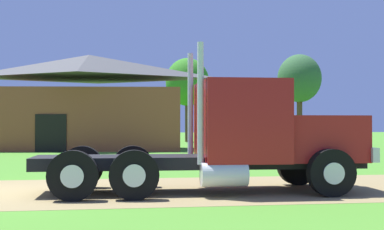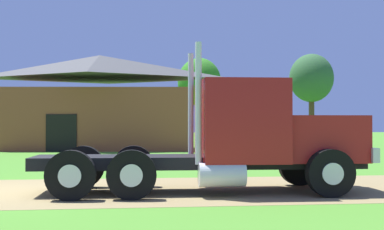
# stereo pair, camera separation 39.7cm
# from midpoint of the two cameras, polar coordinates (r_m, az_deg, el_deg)

# --- Properties ---
(ground_plane) EXTENTS (200.00, 200.00, 0.00)m
(ground_plane) POSITION_cam_midpoint_polar(r_m,az_deg,el_deg) (13.31, -18.60, -7.76)
(ground_plane) COLOR #488628
(dirt_track) EXTENTS (120.00, 5.64, 0.01)m
(dirt_track) POSITION_cam_midpoint_polar(r_m,az_deg,el_deg) (13.31, -18.60, -7.74)
(dirt_track) COLOR olive
(dirt_track) RESTS_ON ground_plane
(truck_foreground_white) EXTENTS (7.72, 2.88, 3.36)m
(truck_foreground_white) POSITION_cam_midpoint_polar(r_m,az_deg,el_deg) (12.67, 6.32, -2.50)
(truck_foreground_white) COLOR black
(truck_foreground_white) RESTS_ON ground_plane
(shed_building) EXTENTS (12.77, 7.62, 6.05)m
(shed_building) POSITION_cam_midpoint_polar(r_m,az_deg,el_deg) (34.87, -9.48, 1.19)
(shed_building) COLOR brown
(shed_building) RESTS_ON ground_plane
(tree_right) EXTENTS (4.08, 4.08, 7.86)m
(tree_right) POSITION_cam_midpoint_polar(r_m,az_deg,el_deg) (50.38, 1.01, 3.50)
(tree_right) COLOR #513823
(tree_right) RESTS_ON ground_plane
(tree_far_right) EXTENTS (3.50, 3.50, 7.25)m
(tree_far_right) POSITION_cam_midpoint_polar(r_m,az_deg,el_deg) (43.96, 12.82, 3.79)
(tree_far_right) COLOR #513823
(tree_far_right) RESTS_ON ground_plane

